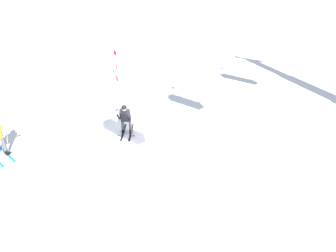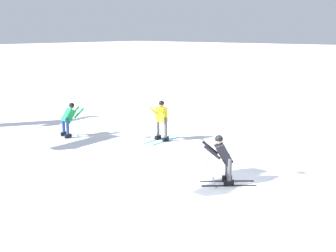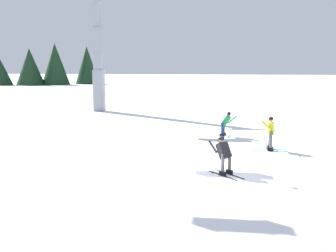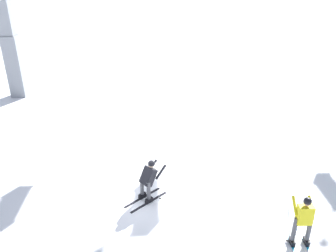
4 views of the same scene
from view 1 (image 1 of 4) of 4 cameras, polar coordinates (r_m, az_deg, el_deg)
The scene contains 3 objects.
ground_plane at distance 12.21m, azimuth -7.11°, elevation -2.13°, with size 260.00×260.00×0.00m, color white.
skier_carving_main at distance 12.04m, azimuth -8.78°, elevation 1.80°, with size 1.56×1.46×1.59m.
trail_marker_pole at distance 19.07m, azimuth -10.68°, elevation 12.39°, with size 0.07×0.28×2.18m.
Camera 1 is at (6.98, 8.03, 6.00)m, focal length 29.55 mm.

